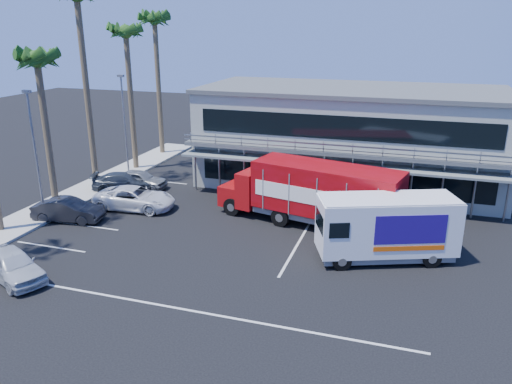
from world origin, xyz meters
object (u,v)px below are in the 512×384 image
(parked_car_a, at_px, (13,265))
(parked_car_b, at_px, (68,210))
(white_van, at_px, (386,227))
(red_truck, at_px, (314,192))

(parked_car_a, height_order, parked_car_b, parked_car_a)
(white_van, bearing_deg, parked_car_a, -176.98)
(red_truck, xyz_separation_m, parked_car_a, (-12.39, -11.18, -1.38))
(parked_car_a, relative_size, parked_car_b, 1.01)
(parked_car_a, bearing_deg, red_truck, -23.18)
(white_van, distance_m, parked_car_a, 18.59)
(white_van, bearing_deg, parked_car_b, 160.01)
(red_truck, bearing_deg, parked_car_b, -151.41)
(parked_car_b, bearing_deg, white_van, -97.32)
(white_van, height_order, parked_car_a, white_van)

